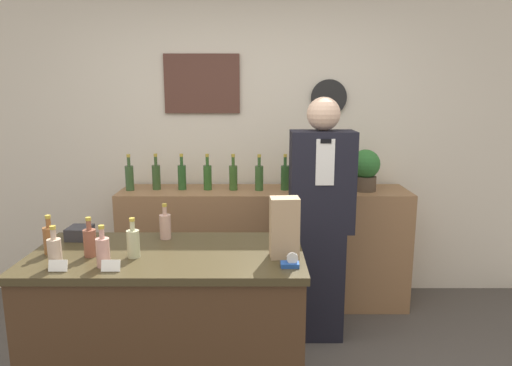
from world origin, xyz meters
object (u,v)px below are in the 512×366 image
potted_plant (367,169)px  paper_bag (286,228)px  tape_dispenser (292,262)px  shopkeeper (322,222)px

potted_plant → paper_bag: bearing=-118.6°
paper_bag → tape_dispenser: 0.20m
potted_plant → paper_bag: potted_plant is taller
tape_dispenser → potted_plant: bearing=64.5°
potted_plant → shopkeeper: bearing=-129.6°
shopkeeper → tape_dispenser: (-0.28, -0.96, 0.07)m
shopkeeper → paper_bag: size_ratio=5.42×
potted_plant → tape_dispenser: size_ratio=3.69×
shopkeeper → tape_dispenser: size_ratio=19.11×
shopkeeper → potted_plant: 0.72m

